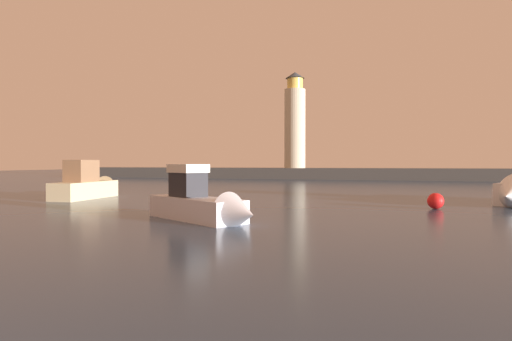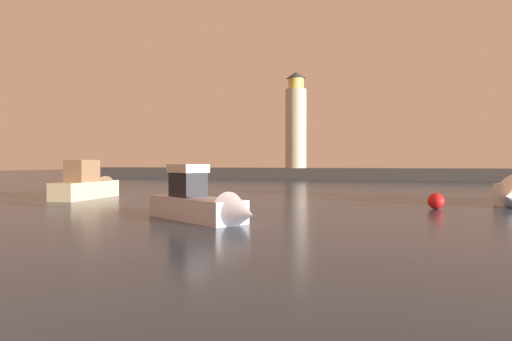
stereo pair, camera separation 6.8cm
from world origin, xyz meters
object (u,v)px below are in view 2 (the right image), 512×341
(mooring_buoy, at_px, (436,201))
(motorboat_1, at_px, (205,204))
(lighthouse, at_px, (296,123))
(motorboat_3, at_px, (91,185))

(mooring_buoy, bearing_deg, motorboat_1, -141.79)
(lighthouse, bearing_deg, motorboat_1, -83.34)
(motorboat_1, distance_m, mooring_buoy, 12.67)
(lighthouse, distance_m, mooring_buoy, 44.79)
(motorboat_3, bearing_deg, mooring_buoy, -3.12)
(motorboat_1, height_order, mooring_buoy, motorboat_1)
(motorboat_1, bearing_deg, motorboat_3, 144.18)
(lighthouse, distance_m, motorboat_1, 49.95)
(motorboat_1, bearing_deg, mooring_buoy, 38.21)
(lighthouse, relative_size, motorboat_1, 2.36)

